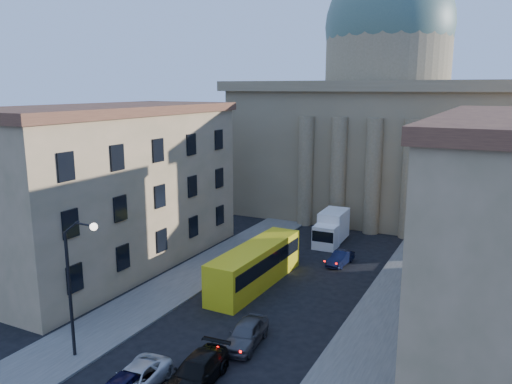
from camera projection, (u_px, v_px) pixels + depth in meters
sidewalk_left at (162, 294)px, 39.81m from camera, size 5.00×60.00×0.15m
sidewalk_right at (374, 342)px, 32.31m from camera, size 5.00×60.00×0.15m
church at (383, 121)px, 66.36m from camera, size 68.02×28.76×36.60m
building_left at (111, 186)px, 45.55m from camera, size 11.60×26.60×14.70m
street_lamp at (75, 277)px, 29.33m from camera, size 2.62×0.44×8.83m
car_left_mid at (135, 380)px, 27.05m from camera, size 2.68×5.06×1.36m
car_right_mid at (196, 372)px, 27.64m from camera, size 2.57×5.46×1.54m
car_right_far at (246, 333)px, 31.94m from camera, size 2.37×4.80×1.57m
car_right_distant at (340, 258)px, 46.48m from camera, size 1.76×3.94×1.26m
city_bus at (256, 264)px, 41.55m from camera, size 3.05×12.01×3.37m
box_truck at (331, 229)px, 52.86m from camera, size 2.57×6.13×3.32m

